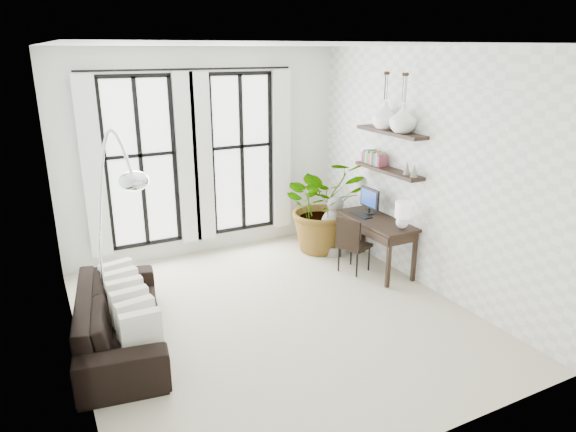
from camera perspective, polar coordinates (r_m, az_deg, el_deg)
floor at (r=6.50m, az=-1.42°, el=-11.02°), size 5.00×5.00×0.00m
ceiling at (r=5.68m, az=-1.68°, el=18.48°), size 5.00×5.00×0.00m
wall_left at (r=5.36m, az=-23.78°, el=-0.42°), size 0.00×5.00×5.00m
wall_right at (r=7.12m, az=15.07°, el=4.81°), size 0.00×5.00×5.00m
wall_back at (r=8.16m, az=-9.22°, el=6.83°), size 4.50×0.00×4.50m
windows at (r=8.04m, az=-10.40°, el=6.31°), size 3.26×0.13×2.65m
wall_shelves at (r=7.50m, az=10.99°, el=6.75°), size 0.25×1.30×0.60m
sofa at (r=6.09m, az=-18.15°, el=-10.65°), size 1.20×2.33×0.65m
throw_pillows at (r=6.02m, az=-17.36°, el=-9.03°), size 0.40×1.52×0.40m
plant at (r=8.29m, az=3.94°, el=1.33°), size 1.45×1.27×1.55m
desk at (r=7.59m, az=9.96°, el=-0.84°), size 0.56×1.33×1.18m
desk_chair at (r=7.53m, az=7.09°, el=-2.88°), size 0.52×0.52×0.85m
arc_lamp at (r=5.76m, az=-18.74°, el=2.76°), size 0.74×0.60×2.39m
buddha at (r=8.30m, az=5.20°, el=-1.45°), size 0.52×0.52×0.94m
vase_a at (r=7.19m, az=12.68°, el=10.52°), size 0.37×0.37×0.38m
vase_b at (r=7.50m, az=10.71°, el=10.94°), size 0.37×0.37×0.38m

